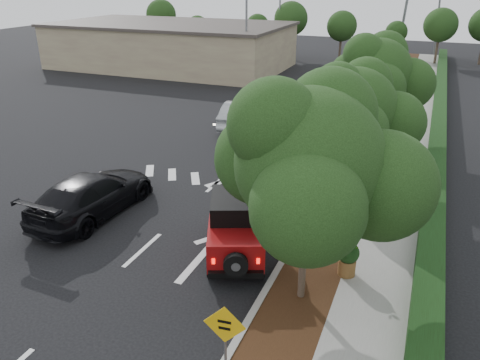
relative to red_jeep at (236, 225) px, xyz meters
The scene contains 19 objects.
ground 3.29m from the red_jeep, 159.18° to the right, with size 120.00×120.00×0.00m, color black.
curb 11.05m from the red_jeep, 81.27° to the left, with size 0.20×70.00×0.15m, color #9E9B93.
planting_strip 11.25m from the red_jeep, 76.21° to the left, with size 1.80×70.00×0.12m, color black.
sidewalk 11.85m from the red_jeep, 67.22° to the left, with size 2.00×70.00×0.12m, color gray.
hedge 12.43m from the red_jeep, 61.25° to the left, with size 0.80×70.00×0.80m, color black.
commercial_building 34.55m from the red_jeep, 123.23° to the left, with size 22.00×12.00×4.00m, color gray.
transmission_tower 47.00m from the red_jeep, 86.25° to the left, with size 7.00×4.00×28.00m, color slate, non-canonical shape.
street_tree_near 3.28m from the red_jeep, 31.11° to the right, with size 3.80×3.80×5.92m, color black, non-canonical shape.
street_tree_mid 6.10m from the red_jeep, 63.61° to the left, with size 3.20×3.20×5.32m, color black, non-canonical shape.
street_tree_far 12.22m from the red_jeep, 77.33° to the left, with size 3.40×3.40×5.62m, color black, non-canonical shape.
light_pole_a 26.63m from the red_jeep, 110.75° to the left, with size 2.00×0.22×9.00m, color slate, non-canonical shape.
light_pole_b 38.35m from the red_jeep, 105.78° to the left, with size 2.00×0.22×9.00m, color slate, non-canonical shape.
red_jeep is the anchor object (origin of this frame).
silver_suv_ahead 10.46m from the red_jeep, 101.44° to the left, with size 2.73×5.92×1.65m, color #B7B9BF.
black_suv_oncoming 6.11m from the red_jeep, behind, with size 2.27×5.59×1.62m, color black.
silver_sedan_oncoming 13.97m from the red_jeep, 111.52° to the left, with size 1.64×4.71×1.55m, color #A5A8AC.
parked_suv 27.57m from the red_jeep, 112.30° to the left, with size 1.79×4.44×1.51m, color #9DA1A5.
speed_hump_sign 5.48m from the red_jeep, 69.77° to the right, with size 0.94×0.13×2.02m.
terracotta_planter 3.68m from the red_jeep, ahead, with size 0.66×0.66×1.15m.
Camera 1 is at (8.08, -11.16, 8.48)m, focal length 35.00 mm.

